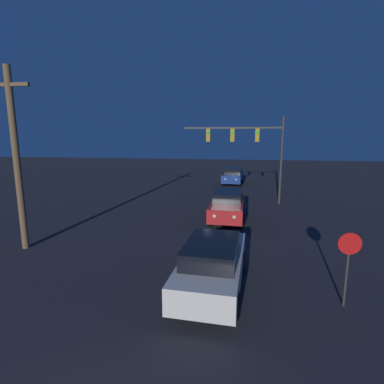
{
  "coord_description": "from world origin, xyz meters",
  "views": [
    {
      "loc": [
        2.47,
        -2.28,
        4.79
      ],
      "look_at": [
        0.0,
        12.97,
        1.89
      ],
      "focal_mm": 28.0,
      "sensor_mm": 36.0,
      "label": 1
    }
  ],
  "objects": [
    {
      "name": "stop_sign",
      "position": [
        5.51,
        6.14,
        1.5
      ],
      "size": [
        0.62,
        0.07,
        2.19
      ],
      "color": "#2D2D2D",
      "rests_on": "ground_plane"
    },
    {
      "name": "traffic_signal_mast",
      "position": [
        3.18,
        19.4,
        4.24
      ],
      "size": [
        6.95,
        0.3,
        6.07
      ],
      "color": "#2D2D2D",
      "rests_on": "ground_plane"
    },
    {
      "name": "car_far",
      "position": [
        1.79,
        27.86,
        0.87
      ],
      "size": [
        2.14,
        4.93,
        1.64
      ],
      "rotation": [
        0.0,
        0.0,
        3.07
      ],
      "color": "navy",
      "rests_on": "ground_plane"
    },
    {
      "name": "car_mid",
      "position": [
        1.8,
        14.65,
        0.87
      ],
      "size": [
        1.94,
        4.87,
        1.64
      ],
      "rotation": [
        0.0,
        0.0,
        3.12
      ],
      "color": "#B21E1E",
      "rests_on": "ground_plane"
    },
    {
      "name": "car_near",
      "position": [
        1.7,
        6.5,
        0.87
      ],
      "size": [
        2.06,
        4.91,
        1.64
      ],
      "rotation": [
        0.0,
        0.0,
        -0.05
      ],
      "color": "beige",
      "rests_on": "ground_plane"
    },
    {
      "name": "utility_pole",
      "position": [
        -6.64,
        8.75,
        3.93
      ],
      "size": [
        1.78,
        0.28,
        7.53
      ],
      "color": "brown",
      "rests_on": "ground_plane"
    }
  ]
}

